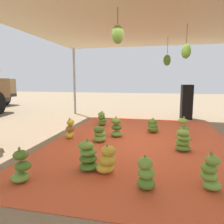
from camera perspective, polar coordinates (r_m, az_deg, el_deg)
name	(u,v)px	position (r m, az deg, el deg)	size (l,w,h in m)	color
ground_plane	(33,135)	(6.28, -20.70, -5.82)	(40.00, 40.00, 0.00)	#7F6B51
tarp_orange	(141,141)	(5.31, 7.90, -7.88)	(6.21, 4.29, 0.01)	#D1512D
tent_canopy	(148,20)	(5.28, 9.72, 23.58)	(8.00, 7.00, 2.97)	#9EA0A5
banana_bunch_0	(21,167)	(3.47, -23.60, -13.73)	(0.38, 0.38, 0.53)	#6B9E38
banana_bunch_1	(210,173)	(3.29, 25.33, -14.97)	(0.30, 0.32, 0.54)	#75A83D
banana_bunch_2	(183,129)	(5.75, 18.84, -4.45)	(0.39, 0.39, 0.58)	#6B9E38
banana_bunch_3	(183,141)	(4.74, 18.86, -7.50)	(0.44, 0.41, 0.52)	#518428
banana_bunch_4	(153,126)	(6.13, 11.07, -3.84)	(0.42, 0.42, 0.44)	#477523
banana_bunch_5	(99,134)	(5.16, -3.44, -6.16)	(0.42, 0.42, 0.43)	#75A83D
banana_bunch_6	(107,161)	(3.47, -1.42, -13.16)	(0.40, 0.42, 0.49)	gold
banana_bunch_7	(102,119)	(6.98, -2.72, -1.98)	(0.39, 0.40, 0.49)	#477523
banana_bunch_8	(70,130)	(5.52, -11.45, -4.75)	(0.33, 0.33, 0.54)	gold
banana_bunch_9	(146,174)	(3.05, 9.24, -16.49)	(0.35, 0.35, 0.49)	#518428
banana_bunch_10	(88,156)	(3.63, -6.63, -12.00)	(0.47, 0.45, 0.54)	#477523
banana_bunch_11	(116,128)	(5.59, 1.22, -4.45)	(0.39, 0.40, 0.55)	#75A83D
speaker_stack	(187,102)	(8.70, 19.74, 2.63)	(0.48, 0.45, 1.34)	black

